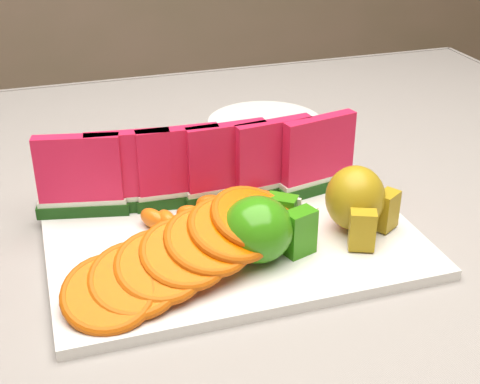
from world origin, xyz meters
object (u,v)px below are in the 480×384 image
at_px(platter, 230,233).
at_px(pear_cluster, 357,201).
at_px(apple_cluster, 263,228).
at_px(side_plate, 265,124).

bearing_deg(platter, pear_cluster, -19.22).
distance_m(apple_cluster, side_plate, 0.39).
bearing_deg(pear_cluster, apple_cluster, -172.05).
xyz_separation_m(pear_cluster, side_plate, (0.02, 0.35, -0.05)).
relative_size(apple_cluster, side_plate, 0.47).
distance_m(platter, pear_cluster, 0.15).
bearing_deg(side_plate, platter, -116.41).
xyz_separation_m(apple_cluster, side_plate, (0.13, 0.36, -0.04)).
bearing_deg(side_plate, apple_cluster, -109.97).
height_order(platter, pear_cluster, pear_cluster).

